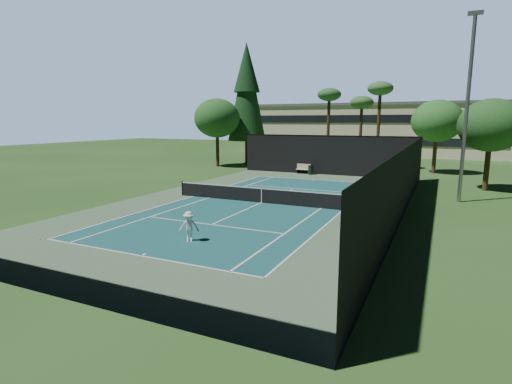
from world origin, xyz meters
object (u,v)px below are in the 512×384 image
trash_bin (311,170)px  tennis_ball_a (40,239)px  tennis_ball_c (275,192)px  player (189,227)px  tennis_ball_d (216,186)px  park_bench (303,168)px  tennis_net (261,195)px  tennis_ball_b (241,195)px

trash_bin → tennis_ball_a: bearing=-99.0°
tennis_ball_c → player: bearing=-84.3°
tennis_ball_c → tennis_ball_d: 5.65m
tennis_ball_c → park_bench: bearing=97.8°
tennis_net → tennis_ball_d: bearing=143.4°
tennis_ball_d → player: bearing=-63.6°
tennis_ball_a → tennis_ball_b: tennis_ball_a is taller
tennis_ball_a → tennis_ball_d: (-0.61, 16.82, -0.01)m
tennis_ball_c → park_bench: 11.70m
player → park_bench: bearing=72.9°
player → tennis_ball_c: (-1.36, 13.56, -0.66)m
tennis_ball_b → trash_bin: size_ratio=0.07×
tennis_net → player: bearing=-86.1°
park_bench → tennis_net: bearing=-81.7°
tennis_ball_a → tennis_ball_d: 16.83m
tennis_ball_a → tennis_ball_c: (5.02, 16.31, 0.00)m
player → tennis_ball_b: (-3.17, 11.25, -0.67)m
player → tennis_ball_a: size_ratio=19.69×
tennis_ball_d → trash_bin: 11.74m
player → tennis_ball_a: bearing=179.5°
tennis_ball_a → trash_bin: size_ratio=0.08×
tennis_ball_b → player: bearing=-74.3°
player → tennis_ball_a: (-6.37, -2.75, -0.67)m
park_bench → player: bearing=-83.3°
tennis_ball_d → park_bench: bearing=69.9°
tennis_ball_a → tennis_ball_c: 17.06m
tennis_ball_b → tennis_ball_c: tennis_ball_c is taller
player → tennis_ball_d: bearing=92.6°
tennis_ball_b → park_bench: bearing=89.1°
tennis_net → trash_bin: tennis_net is taller
tennis_ball_c → park_bench: size_ratio=0.05×
player → tennis_ball_b: player is taller
tennis_net → tennis_ball_c: tennis_net is taller
tennis_ball_a → tennis_ball_c: bearing=72.9°
tennis_net → tennis_ball_c: (-0.73, 4.20, -0.52)m
tennis_ball_d → park_bench: size_ratio=0.04×
player → tennis_ball_c: bearing=71.9°
tennis_ball_c → tennis_net: bearing=-80.2°
tennis_ball_c → tennis_ball_b: bearing=-128.1°
tennis_net → trash_bin: 15.42m
tennis_ball_c → tennis_ball_d: tennis_ball_c is taller
tennis_net → trash_bin: (-1.40, 15.35, -0.08)m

